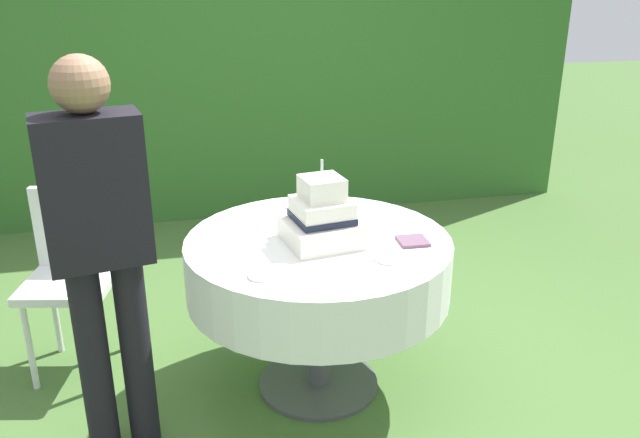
{
  "coord_description": "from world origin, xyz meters",
  "views": [
    {
      "loc": [
        -0.56,
        -2.57,
        1.86
      ],
      "look_at": [
        0.0,
        -0.02,
        0.85
      ],
      "focal_mm": 36.55,
      "sensor_mm": 36.0,
      "label": 1
    }
  ],
  "objects_px": {
    "serving_plate_left": "(262,275)",
    "garden_chair": "(73,263)",
    "napkin_stack": "(413,241)",
    "serving_plate_near": "(294,205)",
    "cake_table": "(318,267)",
    "serving_plate_far": "(389,258)",
    "standing_person": "(100,242)",
    "wedding_cake": "(322,218)"
  },
  "relations": [
    {
      "from": "wedding_cake",
      "to": "garden_chair",
      "type": "distance_m",
      "value": 1.26
    },
    {
      "from": "napkin_stack",
      "to": "serving_plate_far",
      "type": "bearing_deg",
      "value": -136.98
    },
    {
      "from": "wedding_cake",
      "to": "cake_table",
      "type": "bearing_deg",
      "value": 108.97
    },
    {
      "from": "wedding_cake",
      "to": "napkin_stack",
      "type": "height_order",
      "value": "wedding_cake"
    },
    {
      "from": "serving_plate_left",
      "to": "garden_chair",
      "type": "xyz_separation_m",
      "value": [
        -0.82,
        0.78,
        -0.22
      ]
    },
    {
      "from": "cake_table",
      "to": "serving_plate_far",
      "type": "height_order",
      "value": "serving_plate_far"
    },
    {
      "from": "cake_table",
      "to": "standing_person",
      "type": "xyz_separation_m",
      "value": [
        -0.87,
        -0.26,
        0.31
      ]
    },
    {
      "from": "standing_person",
      "to": "wedding_cake",
      "type": "bearing_deg",
      "value": 14.28
    },
    {
      "from": "cake_table",
      "to": "serving_plate_far",
      "type": "bearing_deg",
      "value": -48.57
    },
    {
      "from": "serving_plate_near",
      "to": "standing_person",
      "type": "relative_size",
      "value": 0.07
    },
    {
      "from": "serving_plate_far",
      "to": "napkin_stack",
      "type": "distance_m",
      "value": 0.21
    },
    {
      "from": "serving_plate_left",
      "to": "standing_person",
      "type": "bearing_deg",
      "value": 173.9
    },
    {
      "from": "serving_plate_left",
      "to": "garden_chair",
      "type": "height_order",
      "value": "garden_chair"
    },
    {
      "from": "serving_plate_far",
      "to": "standing_person",
      "type": "distance_m",
      "value": 1.12
    },
    {
      "from": "wedding_cake",
      "to": "napkin_stack",
      "type": "distance_m",
      "value": 0.4
    },
    {
      "from": "serving_plate_near",
      "to": "napkin_stack",
      "type": "xyz_separation_m",
      "value": [
        0.42,
        -0.57,
        0.0
      ]
    },
    {
      "from": "serving_plate_left",
      "to": "napkin_stack",
      "type": "distance_m",
      "value": 0.71
    },
    {
      "from": "serving_plate_near",
      "to": "napkin_stack",
      "type": "relative_size",
      "value": 0.87
    },
    {
      "from": "cake_table",
      "to": "napkin_stack",
      "type": "relative_size",
      "value": 9.44
    },
    {
      "from": "cake_table",
      "to": "serving_plate_left",
      "type": "height_order",
      "value": "serving_plate_left"
    },
    {
      "from": "serving_plate_near",
      "to": "garden_chair",
      "type": "distance_m",
      "value": 1.1
    },
    {
      "from": "serving_plate_far",
      "to": "standing_person",
      "type": "xyz_separation_m",
      "value": [
        -1.11,
        0.01,
        0.17
      ]
    },
    {
      "from": "serving_plate_far",
      "to": "serving_plate_left",
      "type": "bearing_deg",
      "value": -174.69
    },
    {
      "from": "cake_table",
      "to": "napkin_stack",
      "type": "height_order",
      "value": "napkin_stack"
    },
    {
      "from": "serving_plate_near",
      "to": "serving_plate_far",
      "type": "relative_size",
      "value": 0.81
    },
    {
      "from": "serving_plate_left",
      "to": "serving_plate_far",
      "type": "bearing_deg",
      "value": 5.31
    },
    {
      "from": "napkin_stack",
      "to": "standing_person",
      "type": "bearing_deg",
      "value": -174.18
    },
    {
      "from": "cake_table",
      "to": "garden_chair",
      "type": "distance_m",
      "value": 1.2
    },
    {
      "from": "serving_plate_far",
      "to": "cake_table",
      "type": "bearing_deg",
      "value": 131.43
    },
    {
      "from": "wedding_cake",
      "to": "napkin_stack",
      "type": "bearing_deg",
      "value": -14.22
    },
    {
      "from": "wedding_cake",
      "to": "standing_person",
      "type": "bearing_deg",
      "value": -165.72
    },
    {
      "from": "serving_plate_near",
      "to": "standing_person",
      "type": "bearing_deg",
      "value": -140.35
    },
    {
      "from": "serving_plate_near",
      "to": "serving_plate_far",
      "type": "bearing_deg",
      "value": -69.3
    },
    {
      "from": "serving_plate_near",
      "to": "serving_plate_left",
      "type": "relative_size",
      "value": 0.98
    },
    {
      "from": "serving_plate_near",
      "to": "napkin_stack",
      "type": "bearing_deg",
      "value": -53.56
    },
    {
      "from": "serving_plate_far",
      "to": "garden_chair",
      "type": "xyz_separation_m",
      "value": [
        -1.34,
        0.73,
        -0.22
      ]
    },
    {
      "from": "serving_plate_near",
      "to": "serving_plate_far",
      "type": "xyz_separation_m",
      "value": [
        0.27,
        -0.71,
        0.0
      ]
    },
    {
      "from": "serving_plate_far",
      "to": "serving_plate_near",
      "type": "bearing_deg",
      "value": 110.7
    },
    {
      "from": "cake_table",
      "to": "standing_person",
      "type": "relative_size",
      "value": 0.73
    },
    {
      "from": "wedding_cake",
      "to": "garden_chair",
      "type": "xyz_separation_m",
      "value": [
        -1.12,
        0.5,
        -0.32
      ]
    },
    {
      "from": "serving_plate_far",
      "to": "serving_plate_left",
      "type": "xyz_separation_m",
      "value": [
        -0.53,
        -0.05,
        0.0
      ]
    },
    {
      "from": "wedding_cake",
      "to": "standing_person",
      "type": "xyz_separation_m",
      "value": [
        -0.88,
        -0.22,
        0.06
      ]
    }
  ]
}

